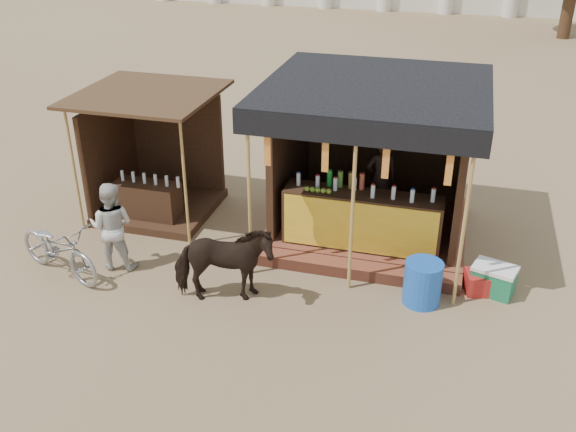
{
  "coord_description": "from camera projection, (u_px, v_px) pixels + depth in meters",
  "views": [
    {
      "loc": [
        2.36,
        -6.8,
        5.62
      ],
      "look_at": [
        0.0,
        1.6,
        1.1
      ],
      "focal_mm": 40.0,
      "sensor_mm": 36.0,
      "label": 1
    }
  ],
  "objects": [
    {
      "name": "motorbike",
      "position": [
        58.0,
        249.0,
        10.19
      ],
      "size": [
        1.91,
        1.2,
        0.95
      ],
      "primitive_type": "imported",
      "rotation": [
        0.0,
        0.0,
        1.23
      ],
      "color": "gray",
      "rests_on": "ground"
    },
    {
      "name": "ground",
      "position": [
        257.0,
        336.0,
        8.96
      ],
      "size": [
        120.0,
        120.0,
        0.0
      ],
      "primitive_type": "plane",
      "color": "#846B4C",
      "rests_on": "ground"
    },
    {
      "name": "bystander",
      "position": [
        112.0,
        226.0,
        10.27
      ],
      "size": [
        0.81,
        0.68,
        1.5
      ],
      "primitive_type": "imported",
      "rotation": [
        0.0,
        0.0,
        3.31
      ],
      "color": "#B9B8B2",
      "rests_on": "ground"
    },
    {
      "name": "blue_barrel",
      "position": [
        423.0,
        283.0,
        9.55
      ],
      "size": [
        0.74,
        0.74,
        0.68
      ],
      "primitive_type": "cylinder",
      "rotation": [
        0.0,
        0.0,
        0.38
      ],
      "color": "blue",
      "rests_on": "ground"
    },
    {
      "name": "cooler",
      "position": [
        494.0,
        279.0,
        9.84
      ],
      "size": [
        0.74,
        0.61,
        0.46
      ],
      "color": "#186E43",
      "rests_on": "ground"
    },
    {
      "name": "cow",
      "position": [
        223.0,
        265.0,
        9.45
      ],
      "size": [
        1.64,
        1.1,
        1.27
      ],
      "primitive_type": "imported",
      "rotation": [
        0.0,
        0.0,
        1.87
      ],
      "color": "black",
      "rests_on": "ground"
    },
    {
      "name": "main_stall",
      "position": [
        371.0,
        182.0,
        11.12
      ],
      "size": [
        3.6,
        3.61,
        2.78
      ],
      "color": "brown",
      "rests_on": "ground"
    },
    {
      "name": "secondary_stall",
      "position": [
        150.0,
        168.0,
        12.1
      ],
      "size": [
        2.4,
        2.4,
        2.38
      ],
      "color": "#3B2215",
      "rests_on": "ground"
    },
    {
      "name": "red_crate",
      "position": [
        480.0,
        282.0,
        9.89
      ],
      "size": [
        0.52,
        0.5,
        0.32
      ],
      "primitive_type": "cube",
      "rotation": [
        0.0,
        0.0,
        0.23
      ],
      "color": "#A21F1B",
      "rests_on": "ground"
    }
  ]
}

